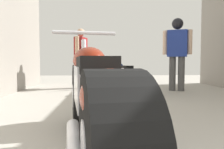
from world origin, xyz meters
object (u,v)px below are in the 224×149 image
motorcycle_maroon_cruiser (93,100)px  mechanic_in_blue (81,55)px  mechanic_with_helmet (177,47)px  motorcycle_black_naked (122,76)px

motorcycle_maroon_cruiser → mechanic_in_blue: 4.47m
motorcycle_maroon_cruiser → mechanic_with_helmet: size_ratio=1.24×
motorcycle_maroon_cruiser → mechanic_in_blue: (-0.48, 4.41, 0.49)m
mechanic_in_blue → mechanic_with_helmet: bearing=-16.1°
motorcycle_black_naked → mechanic_with_helmet: mechanic_with_helmet is taller
motorcycle_black_naked → mechanic_in_blue: 1.44m
mechanic_with_helmet → motorcycle_black_naked: bearing=-173.9°
mechanic_in_blue → mechanic_with_helmet: size_ratio=0.91×
motorcycle_black_naked → mechanic_with_helmet: (1.38, 0.15, 0.69)m
mechanic_in_blue → mechanic_with_helmet: mechanic_with_helmet is taller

